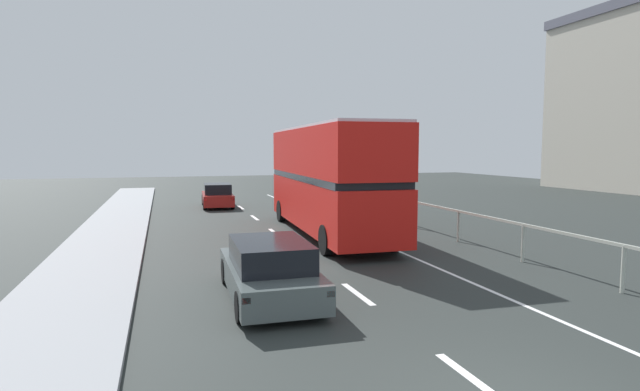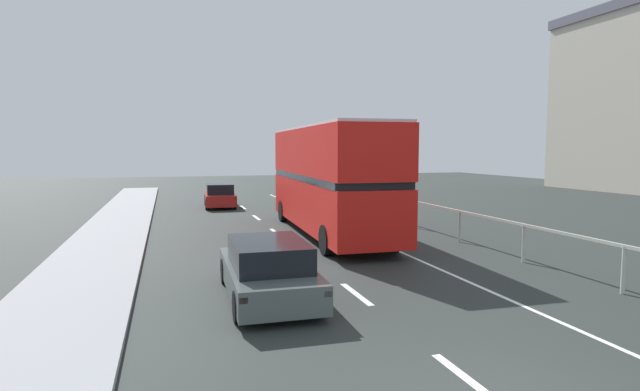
{
  "view_description": "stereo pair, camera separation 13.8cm",
  "coord_description": "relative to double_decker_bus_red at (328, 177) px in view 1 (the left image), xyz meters",
  "views": [
    {
      "loc": [
        -4.36,
        -5.33,
        3.44
      ],
      "look_at": [
        0.23,
        9.31,
        2.02
      ],
      "focal_mm": 28.26,
      "sensor_mm": 36.0,
      "label": 1
    },
    {
      "loc": [
        -4.22,
        -5.37,
        3.44
      ],
      "look_at": [
        0.23,
        9.31,
        2.02
      ],
      "focal_mm": 28.26,
      "sensor_mm": 36.0,
      "label": 2
    }
  ],
  "objects": [
    {
      "name": "lane_paint_markings",
      "position": [
        0.07,
        -5.2,
        -2.32
      ],
      "size": [
        3.33,
        46.0,
        0.01
      ],
      "color": "silver",
      "rests_on": "ground"
    },
    {
      "name": "bridge_side_railing",
      "position": [
        4.09,
        -4.81,
        -1.37
      ],
      "size": [
        0.1,
        42.0,
        1.19
      ],
      "color": "#B5BCAE",
      "rests_on": "ground"
    },
    {
      "name": "double_decker_bus_red",
      "position": [
        0.0,
        0.0,
        0.0
      ],
      "size": [
        3.01,
        11.06,
        4.34
      ],
      "rotation": [
        0.0,
        0.0,
        -0.04
      ],
      "color": "red",
      "rests_on": "ground"
    },
    {
      "name": "hatchback_car_near",
      "position": [
        -4.06,
        -7.95,
        -1.66
      ],
      "size": [
        1.96,
        4.5,
        1.38
      ],
      "rotation": [
        0.0,
        0.0,
        -0.02
      ],
      "color": "#495352",
      "rests_on": "ground"
    },
    {
      "name": "sedan_car_ahead",
      "position": [
        -3.27,
        11.06,
        -1.65
      ],
      "size": [
        1.91,
        4.16,
        1.4
      ],
      "rotation": [
        0.0,
        0.0,
        -0.05
      ],
      "color": "maroon",
      "rests_on": "ground"
    }
  ]
}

